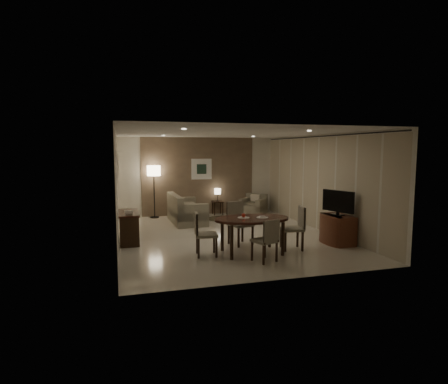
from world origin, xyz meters
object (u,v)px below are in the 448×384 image
object	(u,v)px
console_desk	(129,227)
floor_lamp	(154,192)
chair_far	(241,224)
chair_left	(206,234)
armchair	(253,204)
dining_table	(252,236)
tv_cabinet	(338,229)
chair_near	(264,240)
chair_right	(292,228)
sofa	(187,208)
side_table	(218,208)

from	to	relation	value
console_desk	floor_lamp	world-z (taller)	floor_lamp
chair_far	chair_left	distance (m)	1.22
armchair	dining_table	bearing A→B (deg)	-66.84
tv_cabinet	chair_near	size ratio (longest dim) A/B	1.02
chair_right	sofa	world-z (taller)	chair_right
chair_far	armchair	distance (m)	4.31
chair_far	floor_lamp	world-z (taller)	floor_lamp
dining_table	chair_near	distance (m)	0.65
armchair	side_table	size ratio (longest dim) A/B	1.68
dining_table	chair_left	bearing A→B (deg)	175.57
chair_far	side_table	size ratio (longest dim) A/B	2.16
tv_cabinet	dining_table	bearing A→B (deg)	-173.96
armchair	side_table	world-z (taller)	armchair
tv_cabinet	dining_table	xyz separation A→B (m)	(-2.31, -0.24, 0.04)
chair_left	chair_right	distance (m)	1.99
console_desk	chair_left	distance (m)	2.29
chair_left	armchair	xyz separation A→B (m)	(2.77, 4.63, -0.12)
chair_near	chair_left	xyz separation A→B (m)	(-1.04, 0.73, 0.03)
console_desk	chair_left	world-z (taller)	chair_left
chair_near	chair_far	xyz separation A→B (m)	(-0.04, 1.42, 0.07)
chair_near	floor_lamp	bearing A→B (deg)	-93.26
chair_left	side_table	xyz separation A→B (m)	(1.54, 4.92, -0.23)
tv_cabinet	chair_right	distance (m)	1.35
chair_near	floor_lamp	xyz separation A→B (m)	(-1.70, 5.62, 0.43)
dining_table	chair_left	size ratio (longest dim) A/B	1.77
dining_table	chair_right	size ratio (longest dim) A/B	1.70
armchair	tv_cabinet	bearing A→B (deg)	-39.32
console_desk	chair_right	size ratio (longest dim) A/B	1.22
chair_right	armchair	bearing A→B (deg)	-179.02
chair_right	side_table	bearing A→B (deg)	-164.30
chair_near	chair_left	bearing A→B (deg)	-55.05
console_desk	floor_lamp	bearing A→B (deg)	74.16
chair_far	sofa	size ratio (longest dim) A/B	0.55
chair_right	sofa	size ratio (longest dim) A/B	0.52
chair_far	chair_right	xyz separation A→B (m)	(0.99, -0.72, -0.02)
chair_right	floor_lamp	world-z (taller)	floor_lamp
dining_table	chair_near	size ratio (longest dim) A/B	1.89
console_desk	chair_near	distance (m)	3.55
chair_left	sofa	bearing A→B (deg)	2.83
console_desk	chair_left	size ratio (longest dim) A/B	1.27
floor_lamp	chair_near	bearing A→B (deg)	-73.19
console_desk	sofa	xyz separation A→B (m)	(1.82, 2.14, 0.07)
console_desk	chair_near	xyz separation A→B (m)	(2.62, -2.39, 0.07)
tv_cabinet	floor_lamp	world-z (taller)	floor_lamp
side_table	floor_lamp	size ratio (longest dim) A/B	0.27
chair_right	chair_left	bearing A→B (deg)	-80.39
dining_table	side_table	world-z (taller)	dining_table
chair_near	console_desk	bearing A→B (deg)	-62.56
dining_table	chair_far	size ratio (longest dim) A/B	1.63
armchair	floor_lamp	xyz separation A→B (m)	(-3.43, 0.27, 0.52)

